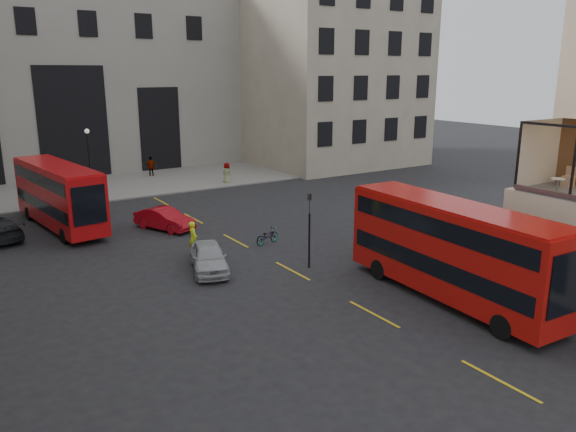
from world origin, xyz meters
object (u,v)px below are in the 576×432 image
cyclist (193,239)px  pedestrian_d (227,173)px  bicycle (267,236)px  cafe_table_far (558,184)px  bus_far (59,193)px  pedestrian_c (151,167)px  pedestrian_b (71,194)px  street_lamp_b (90,167)px  bus_near (452,247)px  cafe_chair_d (568,181)px  car_b (164,219)px  traffic_light_near (309,221)px  car_a (209,257)px

cyclist → pedestrian_d: bearing=-19.4°
bicycle → cafe_table_far: 15.32m
bus_far → pedestrian_c: (10.66, 13.53, -1.29)m
cafe_table_far → pedestrian_b: bearing=114.8°
bus_far → cafe_table_far: size_ratio=15.18×
pedestrian_b → cafe_table_far: 32.01m
street_lamp_b → pedestrian_b: bearing=-135.5°
street_lamp_b → bus_near: street_lamp_b is taller
cafe_chair_d → car_b: bearing=122.4°
traffic_light_near → pedestrian_c: bearing=86.2°
pedestrian_d → cafe_chair_d: bearing=163.4°
traffic_light_near → bus_far: bearing=121.3°
car_a → pedestrian_b: 18.02m
bicycle → cafe_table_far: (6.07, -13.29, 4.60)m
pedestrian_d → bus_far: bearing=94.2°
traffic_light_near → cafe_chair_d: (8.26, -8.04, 2.44)m
bicycle → cyclist: (-4.38, 0.28, 0.49)m
pedestrian_c → cafe_table_far: size_ratio=2.84×
bus_near → pedestrian_c: 34.59m
bicycle → pedestrian_b: bearing=9.2°
car_a → cafe_chair_d: size_ratio=4.64×
street_lamp_b → traffic_light_near: bearing=-77.2°
cyclist → car_b: bearing=7.2°
traffic_light_near → pedestrian_b: 21.32m
cyclist → cafe_chair_d: (12.35, -12.90, 3.93)m
bus_far → cafe_table_far: bearing=-56.8°
pedestrian_b → pedestrian_d: 13.26m
car_a → pedestrian_d: 21.90m
cafe_table_far → pedestrian_c: bearing=97.0°
bus_near → bus_far: bus_near is taller
traffic_light_near → street_lamp_b: size_ratio=0.71×
cyclist → pedestrian_c: size_ratio=0.98×
cyclist → pedestrian_d: cyclist is taller
pedestrian_b → street_lamp_b: bearing=-19.8°
street_lamp_b → pedestrian_c: bearing=41.2°
street_lamp_b → pedestrian_b: size_ratio=2.97×
street_lamp_b → cafe_table_far: street_lamp_b is taller
pedestrian_c → bicycle: bearing=90.1°
car_b → cyclist: (-0.56, -5.70, 0.27)m
pedestrian_d → cafe_table_far: size_ratio=2.73×
traffic_light_near → pedestrian_b: size_ratio=2.11×
pedestrian_c → pedestrian_d: size_ratio=1.04×
bus_far → bus_near: bearing=-61.1°
traffic_light_near → street_lamp_b: (-5.00, 22.00, -0.03)m
bus_near → cafe_chair_d: (5.49, -1.49, 2.50)m
pedestrian_b → cafe_table_far: bearing=-129.5°
traffic_light_near → cafe_chair_d: size_ratio=4.30×
pedestrian_d → cafe_table_far: (0.09, -30.10, 4.13)m
cafe_table_far → bus_far: bearing=123.2°
car_b → bicycle: car_b is taller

